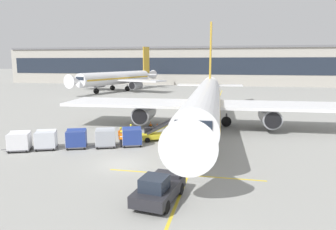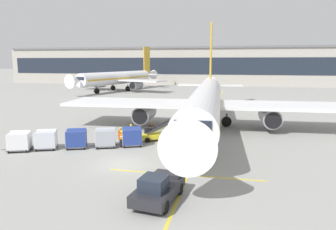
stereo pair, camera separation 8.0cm
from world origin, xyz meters
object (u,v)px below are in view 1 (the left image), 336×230
(baggage_cart_third, at_px, (76,138))
(safety_cone_wingtip, at_px, (157,126))
(ground_crew_marshaller, at_px, (121,134))
(baggage_cart_fourth, at_px, (46,139))
(ground_crew_wingwalker, at_px, (166,136))
(safety_cone_engine_keepout, at_px, (151,124))
(parked_airplane, at_px, (205,101))
(baggage_cart_lead, at_px, (132,136))
(belt_loader, at_px, (159,132))
(pushback_tug, at_px, (159,189))
(distant_airplane, at_px, (118,78))
(ground_crew_by_carts, at_px, (131,131))
(baggage_cart_second, at_px, (105,137))
(ground_crew_by_loader, at_px, (121,138))
(baggage_cart_fifth, at_px, (19,141))

(baggage_cart_third, xyz_separation_m, safety_cone_wingtip, (5.65, 10.57, -0.68))
(ground_crew_marshaller, bearing_deg, baggage_cart_fourth, -150.79)
(baggage_cart_third, distance_m, safety_cone_wingtip, 12.00)
(ground_crew_wingwalker, height_order, safety_cone_engine_keepout, ground_crew_wingwalker)
(parked_airplane, relative_size, baggage_cart_lead, 16.47)
(belt_loader, distance_m, safety_cone_engine_keepout, 7.67)
(pushback_tug, bearing_deg, distant_airplane, 112.66)
(ground_crew_by_carts, bearing_deg, distant_airplane, 112.12)
(baggage_cart_second, distance_m, baggage_cart_third, 2.83)
(safety_cone_wingtip, bearing_deg, pushback_tug, -75.99)
(baggage_cart_third, relative_size, ground_crew_by_loader, 1.62)
(baggage_cart_second, height_order, baggage_cart_fourth, same)
(belt_loader, height_order, ground_crew_wingwalker, belt_loader)
(baggage_cart_lead, relative_size, safety_cone_engine_keepout, 4.59)
(ground_crew_marshaller, bearing_deg, baggage_cart_lead, -25.37)
(belt_loader, bearing_deg, baggage_cart_fourth, -149.70)
(parked_airplane, relative_size, baggage_cart_fifth, 16.47)
(ground_crew_marshaller, bearing_deg, safety_cone_wingtip, 76.27)
(baggage_cart_third, bearing_deg, ground_crew_by_loader, 14.21)
(baggage_cart_lead, height_order, ground_crew_marshaller, baggage_cart_lead)
(ground_crew_by_carts, distance_m, safety_cone_wingtip, 6.46)
(baggage_cart_second, relative_size, distant_airplane, 0.07)
(belt_loader, bearing_deg, distant_airplane, 115.01)
(ground_crew_wingwalker, bearing_deg, baggage_cart_lead, -165.56)
(ground_crew_by_carts, xyz_separation_m, ground_crew_wingwalker, (4.22, -1.53, 0.00))
(baggage_cart_lead, height_order, safety_cone_wingtip, baggage_cart_lead)
(ground_crew_by_loader, relative_size, ground_crew_by_carts, 1.00)
(belt_loader, xyz_separation_m, baggage_cart_fifth, (-12.08, -6.88, 0.14))
(belt_loader, xyz_separation_m, baggage_cart_lead, (-2.12, -2.90, 0.14))
(ground_crew_by_loader, bearing_deg, baggage_cart_fourth, -163.48)
(ground_crew_wingwalker, bearing_deg, baggage_cart_third, -161.81)
(ground_crew_by_loader, xyz_separation_m, safety_cone_engine_keepout, (0.09, 10.83, -0.70))
(pushback_tug, xyz_separation_m, safety_cone_wingtip, (-5.12, 20.53, -0.50))
(ground_crew_by_loader, bearing_deg, safety_cone_wingtip, 81.97)
(safety_cone_wingtip, distance_m, distant_airplane, 53.27)
(ground_crew_marshaller, height_order, safety_cone_wingtip, ground_crew_marshaller)
(baggage_cart_lead, distance_m, distant_airplane, 60.91)
(baggage_cart_fourth, distance_m, pushback_tug, 16.19)
(ground_crew_wingwalker, distance_m, safety_cone_engine_keepout, 10.02)
(ground_crew_by_carts, height_order, safety_cone_engine_keepout, ground_crew_by_carts)
(parked_airplane, bearing_deg, ground_crew_by_loader, -122.72)
(safety_cone_engine_keepout, relative_size, safety_cone_wingtip, 0.92)
(baggage_cart_third, height_order, baggage_cart_fourth, same)
(belt_loader, height_order, ground_crew_marshaller, belt_loader)
(ground_crew_by_loader, height_order, ground_crew_by_carts, same)
(baggage_cart_lead, relative_size, safety_cone_wingtip, 4.22)
(ground_crew_by_carts, bearing_deg, safety_cone_wingtip, 77.21)
(pushback_tug, height_order, safety_cone_engine_keepout, pushback_tug)
(parked_airplane, distance_m, baggage_cart_lead, 12.63)
(belt_loader, height_order, baggage_cart_second, belt_loader)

